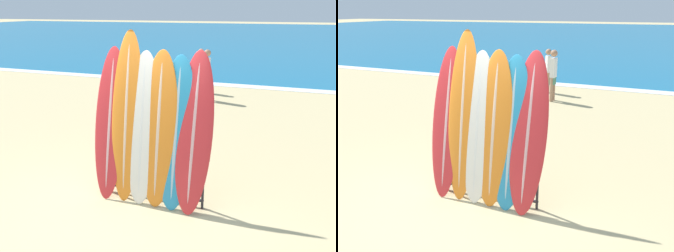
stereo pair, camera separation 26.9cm
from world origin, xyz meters
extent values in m
plane|color=tan|center=(0.00, 0.00, 0.00)|extent=(160.00, 160.00, 0.00)
cube|color=#146693|center=(0.00, 38.78, 0.00)|extent=(120.00, 60.00, 0.00)
cube|color=white|center=(0.00, 9.08, 0.01)|extent=(120.00, 0.60, 0.01)
cylinder|color=#28282D|center=(-0.45, 0.55, 0.46)|extent=(0.04, 0.04, 0.91)
cylinder|color=#28282D|center=(1.16, 0.55, 0.46)|extent=(0.04, 0.04, 0.91)
cylinder|color=#28282D|center=(0.36, 0.55, 0.89)|extent=(1.65, 0.04, 0.04)
cylinder|color=#28282D|center=(0.36, 0.55, 0.12)|extent=(1.65, 0.04, 0.04)
ellipsoid|color=red|center=(-0.32, 0.58, 1.15)|extent=(0.50, 0.63, 2.29)
ellipsoid|color=#D19A9C|center=(-0.32, 0.58, 1.15)|extent=(0.09, 0.61, 2.20)
ellipsoid|color=orange|center=(-0.03, 0.58, 1.27)|extent=(0.49, 0.58, 2.54)
ellipsoid|color=beige|center=(-0.03, 0.58, 1.27)|extent=(0.09, 0.57, 2.44)
ellipsoid|color=silver|center=(0.23, 0.56, 1.13)|extent=(0.53, 0.53, 2.26)
ellipsoid|color=silver|center=(0.23, 0.56, 1.13)|extent=(0.09, 0.53, 2.17)
ellipsoid|color=orange|center=(0.48, 0.56, 1.14)|extent=(0.56, 0.53, 2.28)
ellipsoid|color=beige|center=(0.48, 0.56, 1.14)|extent=(0.10, 0.52, 2.20)
ellipsoid|color=teal|center=(0.74, 0.57, 1.11)|extent=(0.55, 0.54, 2.22)
ellipsoid|color=#98BACC|center=(0.74, 0.57, 1.11)|extent=(0.10, 0.52, 2.14)
ellipsoid|color=red|center=(1.00, 0.57, 1.15)|extent=(0.53, 0.64, 2.29)
ellipsoid|color=#D19A9C|center=(1.00, 0.57, 1.15)|extent=(0.10, 0.63, 2.20)
cylinder|color=#A87A5B|center=(-0.13, 6.51, 0.39)|extent=(0.11, 0.11, 0.77)
cylinder|color=#A87A5B|center=(-0.11, 6.67, 0.39)|extent=(0.11, 0.11, 0.77)
cube|color=#478466|center=(-0.12, 6.59, 0.66)|extent=(0.17, 0.24, 0.23)
cube|color=white|center=(-0.12, 6.59, 1.07)|extent=(0.19, 0.26, 0.60)
sphere|color=#A87A5B|center=(-0.12, 6.59, 1.52)|extent=(0.22, 0.22, 0.22)
cylinder|color=#A87A5B|center=(-0.51, 7.54, 0.36)|extent=(0.10, 0.10, 0.73)
cylinder|color=#A87A5B|center=(-0.61, 7.67, 0.36)|extent=(0.10, 0.10, 0.73)
cube|color=gold|center=(-0.56, 7.60, 0.62)|extent=(0.22, 0.24, 0.22)
cube|color=white|center=(-0.56, 7.60, 1.01)|extent=(0.25, 0.26, 0.57)
sphere|color=#A87A5B|center=(-0.56, 7.60, 1.43)|extent=(0.20, 0.20, 0.20)
camera|label=1|loc=(2.02, -3.58, 2.80)|focal=35.00mm
camera|label=2|loc=(2.28, -3.49, 2.80)|focal=35.00mm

